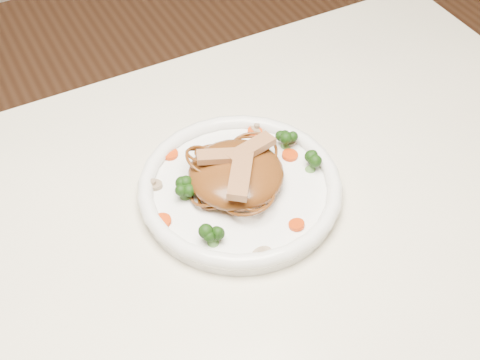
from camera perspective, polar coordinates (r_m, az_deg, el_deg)
name	(u,v)px	position (r m, az deg, el deg)	size (l,w,h in m)	color
table	(216,318)	(0.86, -2.04, -11.79)	(1.20, 0.80, 0.75)	beige
plate	(240,192)	(0.85, 0.00, -1.02)	(0.26, 0.26, 0.02)	white
noodle_mound	(236,174)	(0.83, -0.34, 0.54)	(0.12, 0.12, 0.04)	brown
chicken_a	(251,149)	(0.83, 0.93, 2.71)	(0.07, 0.02, 0.01)	tan
chicken_b	(222,156)	(0.82, -1.55, 2.07)	(0.06, 0.02, 0.01)	tan
chicken_c	(240,175)	(0.80, 0.02, 0.40)	(0.08, 0.02, 0.01)	tan
broccoli_0	(286,137)	(0.88, 4.00, 3.69)	(0.03, 0.03, 0.03)	#15370B
broccoli_1	(184,189)	(0.82, -4.80, -0.74)	(0.03, 0.03, 0.03)	#15370B
broccoli_2	(213,236)	(0.77, -2.34, -4.81)	(0.02, 0.02, 0.03)	#15370B
broccoli_3	(311,161)	(0.85, 6.14, 1.67)	(0.03, 0.03, 0.03)	#15370B
carrot_0	(255,132)	(0.91, 1.29, 4.16)	(0.02, 0.02, 0.01)	red
carrot_1	(162,221)	(0.81, -6.72, -3.50)	(0.02, 0.02, 0.01)	red
carrot_2	(290,155)	(0.88, 4.31, 2.14)	(0.02, 0.02, 0.01)	red
carrot_3	(170,154)	(0.88, -6.06, 2.25)	(0.02, 0.02, 0.01)	red
carrot_4	(297,225)	(0.80, 4.88, -3.85)	(0.02, 0.02, 0.01)	red
mushroom_0	(262,254)	(0.77, 1.89, -6.38)	(0.02, 0.02, 0.01)	tan
mushroom_1	(291,140)	(0.90, 4.45, 3.46)	(0.02, 0.02, 0.01)	tan
mushroom_2	(153,185)	(0.85, -7.47, -0.42)	(0.02, 0.02, 0.01)	tan
mushroom_3	(257,129)	(0.91, 1.45, 4.44)	(0.02, 0.02, 0.01)	tan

